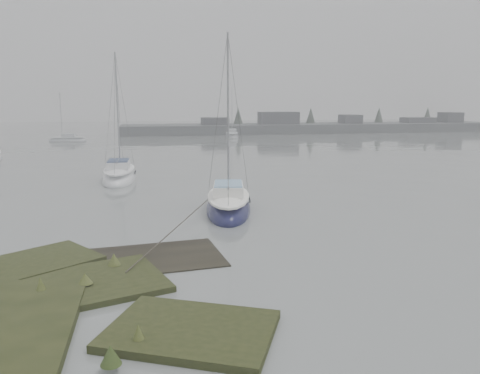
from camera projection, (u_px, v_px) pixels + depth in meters
name	position (u px, v px, depth m)	size (l,w,h in m)	color
ground	(151.00, 161.00, 39.40)	(160.00, 160.00, 0.00)	slate
far_shoreline	(318.00, 127.00, 75.18)	(60.00, 8.00, 4.15)	#4C4F51
sailboat_main	(228.00, 205.00, 21.41)	(3.03, 6.36, 8.62)	#13143B
sailboat_white	(119.00, 176.00, 29.63)	(2.22, 6.16, 8.60)	white
sailboat_far_b	(232.00, 136.00, 64.60)	(2.61, 5.55, 7.53)	#ADB2B8
sailboat_far_c	(68.00, 140.00, 57.64)	(4.70, 2.03, 6.42)	#ABB1B6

